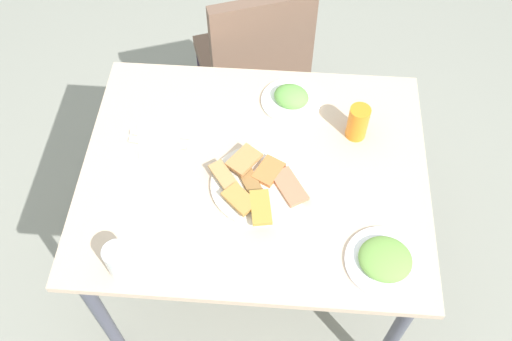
{
  "coord_description": "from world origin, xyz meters",
  "views": [
    {
      "loc": [
        0.08,
        -0.99,
        2.18
      ],
      "look_at": [
        0.01,
        -0.02,
        0.77
      ],
      "focal_mm": 39.66,
      "sensor_mm": 36.0,
      "label": 1
    }
  ],
  "objects_px": {
    "dining_table": "(254,185)",
    "spoon": "(159,134)",
    "paper_napkin": "(159,140)",
    "dining_chair": "(255,61)",
    "pide_platter": "(258,184)",
    "salad_plate_greens": "(385,260)",
    "salad_plate_rice": "(291,98)",
    "soda_can": "(358,122)",
    "fork": "(158,143)",
    "drinking_glass": "(119,259)"
  },
  "relations": [
    {
      "from": "salad_plate_greens",
      "to": "soda_can",
      "type": "xyz_separation_m",
      "value": [
        -0.07,
        0.45,
        0.04
      ]
    },
    {
      "from": "soda_can",
      "to": "spoon",
      "type": "distance_m",
      "value": 0.64
    },
    {
      "from": "salad_plate_rice",
      "to": "drinking_glass",
      "type": "relative_size",
      "value": 2.04
    },
    {
      "from": "fork",
      "to": "spoon",
      "type": "height_order",
      "value": "same"
    },
    {
      "from": "soda_can",
      "to": "spoon",
      "type": "height_order",
      "value": "soda_can"
    },
    {
      "from": "salad_plate_greens",
      "to": "soda_can",
      "type": "height_order",
      "value": "soda_can"
    },
    {
      "from": "salad_plate_rice",
      "to": "spoon",
      "type": "xyz_separation_m",
      "value": [
        -0.42,
        -0.18,
        -0.01
      ]
    },
    {
      "from": "salad_plate_rice",
      "to": "soda_can",
      "type": "bearing_deg",
      "value": -30.46
    },
    {
      "from": "dining_table",
      "to": "fork",
      "type": "xyz_separation_m",
      "value": [
        -0.32,
        0.08,
        0.09
      ]
    },
    {
      "from": "salad_plate_rice",
      "to": "spoon",
      "type": "relative_size",
      "value": 1.05
    },
    {
      "from": "dining_chair",
      "to": "pide_platter",
      "type": "xyz_separation_m",
      "value": [
        0.07,
        -0.77,
        0.25
      ]
    },
    {
      "from": "dining_chair",
      "to": "salad_plate_greens",
      "type": "xyz_separation_m",
      "value": [
        0.43,
        -1.0,
        0.25
      ]
    },
    {
      "from": "soda_can",
      "to": "spoon",
      "type": "relative_size",
      "value": 0.63
    },
    {
      "from": "fork",
      "to": "salad_plate_rice",
      "type": "bearing_deg",
      "value": 32.03
    },
    {
      "from": "soda_can",
      "to": "salad_plate_rice",
      "type": "bearing_deg",
      "value": 149.54
    },
    {
      "from": "pide_platter",
      "to": "salad_plate_rice",
      "type": "height_order",
      "value": "salad_plate_rice"
    },
    {
      "from": "dining_table",
      "to": "spoon",
      "type": "height_order",
      "value": "spoon"
    },
    {
      "from": "dining_chair",
      "to": "salad_plate_rice",
      "type": "xyz_separation_m",
      "value": [
        0.15,
        -0.42,
        0.25
      ]
    },
    {
      "from": "dining_table",
      "to": "fork",
      "type": "height_order",
      "value": "fork"
    },
    {
      "from": "soda_can",
      "to": "drinking_glass",
      "type": "height_order",
      "value": "soda_can"
    },
    {
      "from": "dining_chair",
      "to": "drinking_glass",
      "type": "distance_m",
      "value": 1.14
    },
    {
      "from": "pide_platter",
      "to": "paper_napkin",
      "type": "relative_size",
      "value": 2.39
    },
    {
      "from": "paper_napkin",
      "to": "spoon",
      "type": "distance_m",
      "value": 0.02
    },
    {
      "from": "pide_platter",
      "to": "salad_plate_greens",
      "type": "xyz_separation_m",
      "value": [
        0.37,
        -0.23,
        0.0
      ]
    },
    {
      "from": "salad_plate_rice",
      "to": "spoon",
      "type": "bearing_deg",
      "value": -157.25
    },
    {
      "from": "dining_chair",
      "to": "paper_napkin",
      "type": "relative_size",
      "value": 6.87
    },
    {
      "from": "salad_plate_rice",
      "to": "spoon",
      "type": "height_order",
      "value": "salad_plate_rice"
    },
    {
      "from": "dining_chair",
      "to": "fork",
      "type": "relative_size",
      "value": 4.77
    },
    {
      "from": "pide_platter",
      "to": "spoon",
      "type": "distance_m",
      "value": 0.37
    },
    {
      "from": "pide_platter",
      "to": "fork",
      "type": "relative_size",
      "value": 1.66
    },
    {
      "from": "dining_chair",
      "to": "spoon",
      "type": "bearing_deg",
      "value": -113.92
    },
    {
      "from": "fork",
      "to": "spoon",
      "type": "bearing_deg",
      "value": 95.22
    },
    {
      "from": "salad_plate_greens",
      "to": "soda_can",
      "type": "relative_size",
      "value": 1.8
    },
    {
      "from": "paper_napkin",
      "to": "spoon",
      "type": "relative_size",
      "value": 0.68
    },
    {
      "from": "drinking_glass",
      "to": "fork",
      "type": "distance_m",
      "value": 0.43
    },
    {
      "from": "pide_platter",
      "to": "drinking_glass",
      "type": "height_order",
      "value": "drinking_glass"
    },
    {
      "from": "dining_table",
      "to": "dining_chair",
      "type": "xyz_separation_m",
      "value": [
        -0.05,
        0.71,
        -0.15
      ]
    },
    {
      "from": "dining_chair",
      "to": "paper_napkin",
      "type": "height_order",
      "value": "dining_chair"
    },
    {
      "from": "drinking_glass",
      "to": "spoon",
      "type": "height_order",
      "value": "drinking_glass"
    },
    {
      "from": "dining_table",
      "to": "salad_plate_rice",
      "type": "height_order",
      "value": "salad_plate_rice"
    },
    {
      "from": "salad_plate_rice",
      "to": "pide_platter",
      "type": "bearing_deg",
      "value": -104.1
    },
    {
      "from": "dining_table",
      "to": "fork",
      "type": "bearing_deg",
      "value": 166.3
    },
    {
      "from": "dining_chair",
      "to": "fork",
      "type": "xyz_separation_m",
      "value": [
        -0.26,
        -0.63,
        0.24
      ]
    },
    {
      "from": "salad_plate_greens",
      "to": "fork",
      "type": "xyz_separation_m",
      "value": [
        -0.7,
        0.36,
        -0.01
      ]
    },
    {
      "from": "dining_chair",
      "to": "salad_plate_rice",
      "type": "relative_size",
      "value": 4.45
    },
    {
      "from": "dining_chair",
      "to": "spoon",
      "type": "height_order",
      "value": "dining_chair"
    },
    {
      "from": "pide_platter",
      "to": "drinking_glass",
      "type": "relative_size",
      "value": 3.16
    },
    {
      "from": "dining_table",
      "to": "salad_plate_rice",
      "type": "xyz_separation_m",
      "value": [
        0.1,
        0.29,
        0.1
      ]
    },
    {
      "from": "paper_napkin",
      "to": "dining_chair",
      "type": "bearing_deg",
      "value": 66.7
    },
    {
      "from": "dining_table",
      "to": "paper_napkin",
      "type": "height_order",
      "value": "paper_napkin"
    }
  ]
}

